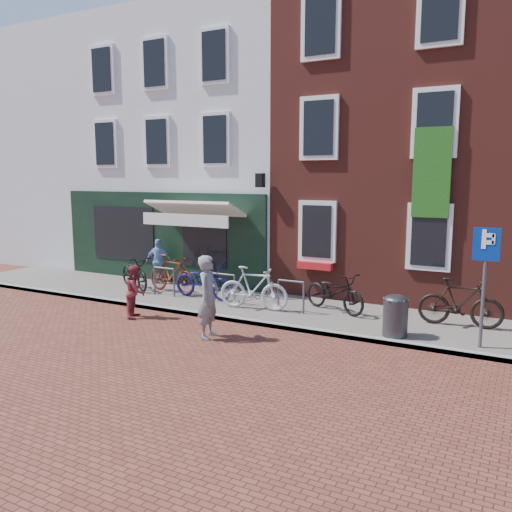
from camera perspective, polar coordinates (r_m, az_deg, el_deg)
The scene contains 16 objects.
ground at distance 12.56m, azimuth -0.57°, elevation -7.55°, with size 80.00×80.00×0.00m, color brown.
sidewalk at distance 13.45m, azimuth 6.29°, elevation -6.28°, with size 24.00×3.00×0.10m, color slate.
building_stucco at distance 20.64m, azimuth -3.56°, elevation 11.43°, with size 8.00×8.00×9.00m, color silver.
building_brick_mid at distance 18.05m, azimuth 16.28°, elevation 13.09°, with size 6.00×8.00×10.00m, color maroon.
filler_left at distance 25.37m, azimuth -18.41°, elevation 10.50°, with size 7.00×8.00×9.00m, color silver.
litter_bin at distance 11.66m, azimuth 15.00°, elevation -6.07°, with size 0.53×0.53×0.97m.
parking_sign at distance 11.21m, azimuth 23.75°, elevation -1.04°, with size 0.50×0.08×2.43m.
woman at distance 11.42m, azimuth -5.21°, elevation -4.48°, with size 0.67×0.44×1.83m, color gray.
boy at distance 13.44m, azimuth -13.01°, elevation -3.76°, with size 0.65×0.50×1.33m, color maroon.
cafe_person at distance 17.01m, azimuth -10.57°, elevation -0.56°, with size 0.84×0.35×1.44m, color #83B0DA.
bicycle_0 at distance 16.40m, azimuth -13.13°, elevation -1.74°, with size 0.67×1.92×1.01m, color black.
bicycle_1 at distance 15.61m, azimuth -9.20°, elevation -1.94°, with size 0.53×1.86×1.12m, color #561C10.
bicycle_2 at distance 14.77m, azimuth -5.78°, elevation -2.70°, with size 0.67×1.92×1.01m, color #120E4D.
bicycle_3 at distance 13.47m, azimuth -0.27°, elevation -3.52°, with size 0.53×1.86×1.12m, color #B7B7BA.
bicycle_4 at distance 13.44m, azimuth 8.59°, elevation -3.90°, with size 0.67×1.92×1.01m, color black.
bicycle_5 at distance 12.82m, azimuth 21.43°, elevation -4.78°, with size 0.53×1.86×1.12m, color black.
Camera 1 is at (5.76, -10.59, 3.52)m, focal length 36.61 mm.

